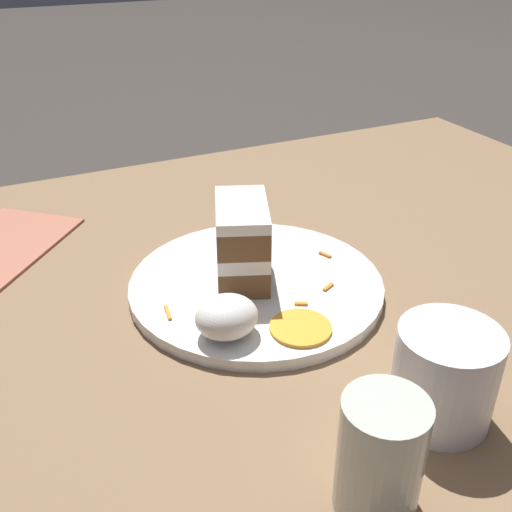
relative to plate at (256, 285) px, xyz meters
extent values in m
plane|color=#38332D|center=(0.00, 0.02, -0.03)|extent=(6.00, 6.00, 0.00)
cube|color=#846647|center=(0.00, 0.02, -0.02)|extent=(1.34, 0.98, 0.02)
cylinder|color=white|center=(0.00, 0.00, 0.00)|extent=(0.30, 0.30, 0.01)
cube|color=brown|center=(0.01, -0.02, 0.02)|extent=(0.09, 0.12, 0.03)
cube|color=white|center=(0.01, -0.02, 0.05)|extent=(0.09, 0.12, 0.02)
cube|color=brown|center=(0.01, -0.02, 0.07)|extent=(0.09, 0.12, 0.03)
cube|color=white|center=(0.01, -0.02, 0.09)|extent=(0.09, 0.12, 0.01)
ellipsoid|color=white|center=(0.07, 0.08, 0.03)|extent=(0.07, 0.06, 0.04)
cylinder|color=orange|center=(0.00, 0.11, 0.01)|extent=(0.07, 0.07, 0.00)
cube|color=orange|center=(-0.10, -0.02, 0.01)|extent=(0.01, 0.02, 0.00)
cube|color=orange|center=(0.07, 0.03, 0.01)|extent=(0.02, 0.01, 0.00)
cube|color=orange|center=(-0.02, 0.07, 0.01)|extent=(0.01, 0.01, 0.00)
cube|color=orange|center=(-0.07, 0.05, 0.01)|extent=(0.02, 0.01, 0.00)
cube|color=orange|center=(0.12, 0.02, 0.01)|extent=(0.01, 0.03, 0.00)
cylinder|color=beige|center=(0.05, 0.31, 0.04)|extent=(0.06, 0.06, 0.10)
cylinder|color=silver|center=(0.05, 0.31, 0.01)|extent=(0.06, 0.06, 0.03)
cylinder|color=white|center=(-0.06, 0.26, 0.04)|extent=(0.09, 0.09, 0.09)
cylinder|color=#382314|center=(-0.06, 0.26, 0.08)|extent=(0.08, 0.08, 0.01)
camera|label=1|loc=(0.26, 0.55, 0.38)|focal=42.00mm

